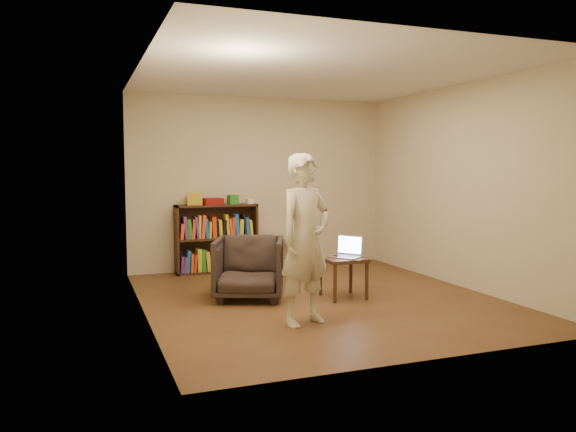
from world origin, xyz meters
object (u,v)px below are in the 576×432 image
object	(u,v)px
armchair	(249,268)
person	(305,239)
side_table	(343,264)
laptop	(347,252)
bookshelf	(216,242)
stool	(282,242)

from	to	relation	value
armchair	person	xyz separation A→B (m)	(0.22, -1.21, 0.47)
side_table	laptop	bearing A→B (deg)	21.81
armchair	side_table	bearing A→B (deg)	3.96
armchair	laptop	xyz separation A→B (m)	(1.12, -0.32, 0.18)
bookshelf	person	distance (m)	3.05
bookshelf	side_table	xyz separation A→B (m)	(1.03, -2.15, -0.04)
armchair	laptop	size ratio (longest dim) A/B	1.87
stool	person	world-z (taller)	person
stool	bookshelf	bearing A→B (deg)	173.86
stool	person	size ratio (longest dim) A/B	0.31
armchair	side_table	xyz separation A→B (m)	(1.06, -0.34, 0.03)
bookshelf	laptop	bearing A→B (deg)	-63.05
armchair	stool	bearing A→B (deg)	80.57
laptop	person	xyz separation A→B (m)	(-0.90, -0.89, 0.30)
stool	armchair	xyz separation A→B (m)	(-1.03, -1.70, -0.05)
stool	side_table	bearing A→B (deg)	-88.98
armchair	person	size ratio (longest dim) A/B	0.48
side_table	laptop	xyz separation A→B (m)	(0.05, 0.02, 0.14)
stool	laptop	bearing A→B (deg)	-87.45
bookshelf	side_table	distance (m)	2.38
stool	person	xyz separation A→B (m)	(-0.81, -2.91, 0.42)
armchair	side_table	world-z (taller)	armchair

